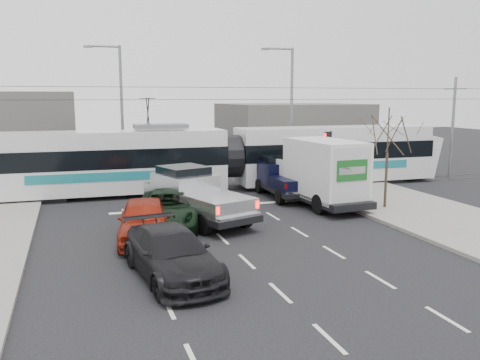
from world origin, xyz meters
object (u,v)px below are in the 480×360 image
object	(u,v)px
tram	(230,158)
red_car	(144,220)
box_truck	(319,173)
dark_car	(172,254)
street_lamp_near	(289,105)
bare_tree	(388,135)
silver_pickup	(193,194)
traffic_signal	(329,149)
green_car	(168,209)
street_lamp_far	(119,105)
navy_pickup	(282,178)

from	to	relation	value
tram	red_car	bearing A→B (deg)	-122.93
box_truck	dark_car	world-z (taller)	box_truck
street_lamp_near	tram	bearing A→B (deg)	-147.24
bare_tree	silver_pickup	bearing A→B (deg)	173.87
traffic_signal	tram	distance (m)	6.15
box_truck	bare_tree	bearing A→B (deg)	-42.04
bare_tree	green_car	world-z (taller)	bare_tree
street_lamp_near	street_lamp_far	xyz separation A→B (m)	(-11.50, 2.00, 0.00)
traffic_signal	dark_car	bearing A→B (deg)	-136.98
traffic_signal	red_car	bearing A→B (deg)	-152.77
red_car	bare_tree	bearing A→B (deg)	16.37
bare_tree	silver_pickup	distance (m)	10.06
green_car	navy_pickup	bearing A→B (deg)	45.21
navy_pickup	red_car	bearing A→B (deg)	-140.97
dark_car	traffic_signal	bearing A→B (deg)	35.46
traffic_signal	tram	size ratio (longest dim) A/B	0.13
bare_tree	street_lamp_near	distance (m)	11.58
traffic_signal	street_lamp_near	world-z (taller)	street_lamp_near
traffic_signal	box_truck	bearing A→B (deg)	-129.35
traffic_signal	navy_pickup	size ratio (longest dim) A/B	0.67
street_lamp_near	green_car	size ratio (longest dim) A/B	1.59
silver_pickup	dark_car	bearing A→B (deg)	-126.67
street_lamp_near	red_car	bearing A→B (deg)	-132.22
bare_tree	red_car	bearing A→B (deg)	-171.87
bare_tree	silver_pickup	size ratio (longest dim) A/B	0.71
navy_pickup	dark_car	world-z (taller)	navy_pickup
box_truck	navy_pickup	size ratio (longest dim) A/B	1.33
box_truck	street_lamp_near	bearing A→B (deg)	71.73
street_lamp_far	green_car	world-z (taller)	street_lamp_far
bare_tree	red_car	distance (m)	12.79
street_lamp_near	navy_pickup	xyz separation A→B (m)	(-3.31, -6.66, -4.01)
box_truck	dark_car	size ratio (longest dim) A/B	1.34
green_car	traffic_signal	bearing A→B (deg)	34.19
street_lamp_far	tram	world-z (taller)	street_lamp_far
tram	green_car	world-z (taller)	tram
navy_pickup	box_truck	bearing A→B (deg)	-69.69
street_lamp_far	tram	distance (m)	8.76
street_lamp_far	silver_pickup	bearing A→B (deg)	-80.34
silver_pickup	red_car	size ratio (longest dim) A/B	1.43
street_lamp_near	street_lamp_far	distance (m)	11.67
navy_pickup	green_car	bearing A→B (deg)	-146.07
street_lamp_near	dark_car	world-z (taller)	street_lamp_near
traffic_signal	silver_pickup	size ratio (longest dim) A/B	0.51
tram	box_truck	xyz separation A→B (m)	(3.06, -5.89, -0.25)
dark_car	tram	bearing A→B (deg)	58.43
navy_pickup	green_car	size ratio (longest dim) A/B	0.95
street_lamp_near	navy_pickup	size ratio (longest dim) A/B	1.67
red_car	navy_pickup	bearing A→B (deg)	45.37
street_lamp_near	box_truck	bearing A→B (deg)	-104.31
traffic_signal	street_lamp_far	xyz separation A→B (m)	(-10.66, 9.50, 2.37)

